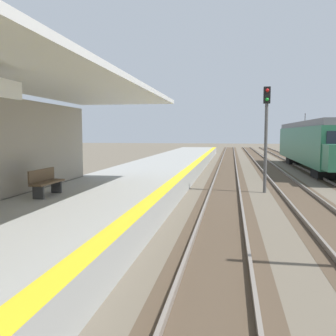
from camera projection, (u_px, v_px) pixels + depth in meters
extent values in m
cube|color=#999993|center=(116.00, 194.00, 15.05)|extent=(5.00, 80.00, 0.90)
cube|color=yellow|center=(170.00, 184.00, 14.62)|extent=(0.50, 80.00, 0.01)
cube|color=#4C3D2D|center=(225.00, 192.00, 18.27)|extent=(2.34, 120.00, 0.01)
cube|color=slate|center=(211.00, 190.00, 18.38)|extent=(0.08, 120.00, 0.15)
cube|color=slate|center=(240.00, 191.00, 18.14)|extent=(0.08, 120.00, 0.15)
cube|color=#4C3D2D|center=(296.00, 194.00, 17.69)|extent=(2.34, 120.00, 0.01)
cube|color=slate|center=(281.00, 192.00, 17.80)|extent=(0.08, 120.00, 0.15)
cube|color=slate|center=(312.00, 193.00, 17.56)|extent=(0.08, 120.00, 0.15)
cube|color=#286647|center=(313.00, 144.00, 29.62)|extent=(2.90, 18.00, 2.70)
cube|color=slate|center=(314.00, 125.00, 29.47)|extent=(2.67, 18.00, 0.44)
cube|color=black|center=(332.00, 139.00, 29.33)|extent=(0.04, 15.84, 0.86)
cylinder|color=#333333|center=(305.00, 118.00, 32.94)|extent=(0.06, 0.06, 0.90)
cube|color=black|center=(331.00, 173.00, 24.04)|extent=(2.18, 2.20, 0.72)
cube|color=black|center=(299.00, 160.00, 35.52)|extent=(2.18, 2.20, 0.72)
cylinder|color=#4C4C4C|center=(266.00, 149.00, 17.99)|extent=(0.16, 0.16, 4.40)
cube|color=black|center=(267.00, 95.00, 17.74)|extent=(0.32, 0.24, 0.80)
sphere|color=red|center=(267.00, 90.00, 17.58)|extent=(0.16, 0.16, 0.16)
sphere|color=green|center=(267.00, 99.00, 17.63)|extent=(0.16, 0.16, 0.16)
cube|color=brown|center=(48.00, 183.00, 11.95)|extent=(0.44, 1.60, 0.06)
cube|color=brown|center=(42.00, 175.00, 11.96)|extent=(0.06, 1.60, 0.40)
cube|color=#333333|center=(38.00, 192.00, 11.39)|extent=(0.36, 0.08, 0.44)
cube|color=#333333|center=(56.00, 187.00, 12.56)|extent=(0.36, 0.08, 0.44)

